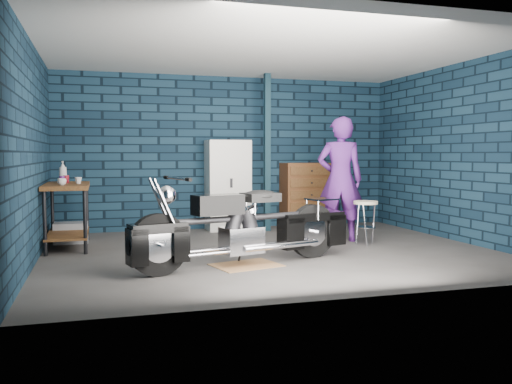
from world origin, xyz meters
TOP-DOWN VIEW (x-y plane):
  - ground at (0.00, 0.00)m, footprint 6.00×6.00m
  - room_walls at (0.00, 0.55)m, footprint 6.02×5.01m
  - support_post at (0.55, 1.95)m, footprint 0.10×0.10m
  - workbench at (-2.68, 1.12)m, footprint 0.60×1.40m
  - drip_mat at (-0.57, -0.80)m, footprint 0.88×0.75m
  - motorcycle at (-0.57, -0.80)m, footprint 2.54×1.26m
  - person at (1.29, 0.58)m, footprint 0.80×0.65m
  - storage_bin at (-2.66, 1.52)m, footprint 0.49×0.35m
  - locker at (-0.08, 2.23)m, footprint 0.73×0.52m
  - tool_chest at (1.39, 2.23)m, footprint 0.88×0.49m
  - shop_stool at (1.49, 0.14)m, footprint 0.35×0.35m
  - cup_a at (-2.72, 0.73)m, footprint 0.15×0.15m
  - cup_b at (-2.52, 1.05)m, footprint 0.13×0.13m
  - mug_purple at (-2.75, 1.18)m, footprint 0.09×0.09m
  - mug_red at (-2.70, 1.27)m, footprint 0.10×0.10m
  - bottle at (-2.75, 1.47)m, footprint 0.14×0.14m

SIDE VIEW (x-z plane):
  - ground at x=0.00m, z-range 0.00..0.00m
  - drip_mat at x=-0.57m, z-range 0.00..0.01m
  - storage_bin at x=-2.66m, z-range 0.00..0.30m
  - shop_stool at x=1.49m, z-range 0.00..0.64m
  - workbench at x=-2.68m, z-range 0.00..0.91m
  - motorcycle at x=-0.57m, z-range 0.00..1.08m
  - tool_chest at x=1.39m, z-range 0.00..1.17m
  - locker at x=-0.08m, z-range 0.00..1.57m
  - person at x=1.29m, z-range 0.00..1.89m
  - cup_a at x=-2.72m, z-range 0.91..1.00m
  - cup_b at x=-2.52m, z-range 0.91..1.00m
  - mug_purple at x=-2.75m, z-range 0.91..1.02m
  - mug_red at x=-2.70m, z-range 0.91..1.02m
  - bottle at x=-2.75m, z-range 0.91..1.22m
  - support_post at x=0.55m, z-range 0.00..2.70m
  - room_walls at x=0.00m, z-range 0.55..3.26m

